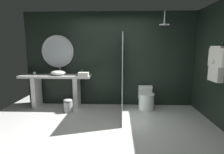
# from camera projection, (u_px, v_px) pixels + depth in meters

# --- Properties ---
(ground_plane) EXTENTS (5.76, 5.76, 0.00)m
(ground_plane) POSITION_uv_depth(u_px,v_px,m) (106.00, 135.00, 3.39)
(ground_plane) COLOR silver
(back_wall_panel) EXTENTS (4.80, 0.10, 2.60)m
(back_wall_panel) POSITION_uv_depth(u_px,v_px,m) (111.00, 59.00, 5.05)
(back_wall_panel) COLOR black
(back_wall_panel) RESTS_ON ground_plane
(side_wall_right) EXTENTS (0.10, 2.47, 2.60)m
(side_wall_right) POSITION_uv_depth(u_px,v_px,m) (218.00, 63.00, 3.83)
(side_wall_right) COLOR black
(side_wall_right) RESTS_ON ground_plane
(vanity_counter) EXTENTS (1.90, 0.50, 0.90)m
(vanity_counter) POSITION_uv_depth(u_px,v_px,m) (56.00, 86.00, 4.91)
(vanity_counter) COLOR silver
(vanity_counter) RESTS_ON ground_plane
(vessel_sink) EXTENTS (0.42, 0.34, 0.21)m
(vessel_sink) POSITION_uv_depth(u_px,v_px,m) (58.00, 73.00, 4.81)
(vessel_sink) COLOR white
(vessel_sink) RESTS_ON vanity_counter
(tumbler_cup) EXTENTS (0.06, 0.06, 0.08)m
(tumbler_cup) POSITION_uv_depth(u_px,v_px,m) (35.00, 73.00, 4.86)
(tumbler_cup) COLOR silver
(tumbler_cup) RESTS_ON vanity_counter
(soap_dispenser) EXTENTS (0.06, 0.06, 0.14)m
(soap_dispenser) POSITION_uv_depth(u_px,v_px,m) (82.00, 73.00, 4.86)
(soap_dispenser) COLOR black
(soap_dispenser) RESTS_ON vanity_counter
(round_wall_mirror) EXTENTS (0.90, 0.05, 0.90)m
(round_wall_mirror) POSITION_uv_depth(u_px,v_px,m) (58.00, 51.00, 4.99)
(round_wall_mirror) COLOR #B7B7BC
(shower_glass_panel) EXTENTS (0.02, 1.54, 1.93)m
(shower_glass_panel) POSITION_uv_depth(u_px,v_px,m) (122.00, 76.00, 4.28)
(shower_glass_panel) COLOR silver
(shower_glass_panel) RESTS_ON ground_plane
(rain_shower_head) EXTENTS (0.24, 0.24, 0.33)m
(rain_shower_head) POSITION_uv_depth(u_px,v_px,m) (164.00, 24.00, 4.32)
(rain_shower_head) COLOR #B7B7BC
(hanging_bathrobe) EXTENTS (0.20, 0.56, 0.79)m
(hanging_bathrobe) POSITION_uv_depth(u_px,v_px,m) (216.00, 62.00, 3.63)
(hanging_bathrobe) COLOR #B7B7BC
(toilet) EXTENTS (0.43, 0.58, 0.59)m
(toilet) POSITION_uv_depth(u_px,v_px,m) (146.00, 99.00, 4.82)
(toilet) COLOR white
(toilet) RESTS_ON ground_plane
(waste_bin) EXTENTS (0.23, 0.23, 0.34)m
(waste_bin) POSITION_uv_depth(u_px,v_px,m) (68.00, 105.00, 4.57)
(waste_bin) COLOR #B7B7BC
(waste_bin) RESTS_ON ground_plane
(folded_hand_towel) EXTENTS (0.27, 0.17, 0.10)m
(folded_hand_towel) POSITION_uv_depth(u_px,v_px,m) (83.00, 74.00, 4.67)
(folded_hand_towel) COLOR silver
(folded_hand_towel) RESTS_ON vanity_counter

